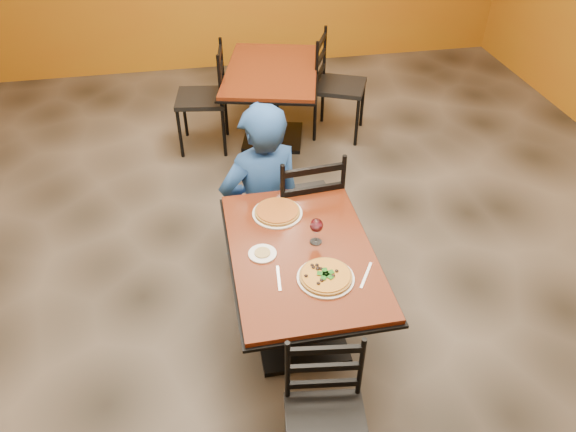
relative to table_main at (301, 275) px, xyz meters
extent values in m
cube|color=black|center=(0.00, 0.50, -0.56)|extent=(7.00, 8.00, 0.01)
cube|color=maroon|center=(0.00, 0.00, 0.18)|extent=(0.80, 1.20, 0.03)
cube|color=black|center=(0.00, 0.00, 0.15)|extent=(0.83, 1.23, 0.02)
cylinder|color=black|center=(0.00, 0.00, -0.19)|extent=(0.12, 0.12, 0.66)
cube|color=black|center=(0.00, 0.00, -0.54)|extent=(0.55, 0.55, 0.04)
cube|color=maroon|center=(0.25, 2.55, 0.18)|extent=(1.12, 1.43, 0.03)
cube|color=black|center=(0.25, 2.55, 0.15)|extent=(1.16, 1.46, 0.02)
cylinder|color=black|center=(0.25, 2.55, -0.19)|extent=(0.13, 0.13, 0.66)
cube|color=black|center=(0.25, 2.55, -0.54)|extent=(0.70, 0.70, 0.04)
imported|color=navy|center=(-0.11, 0.84, 0.08)|extent=(0.71, 0.56, 1.26)
cylinder|color=white|center=(0.08, -0.25, 0.20)|extent=(0.31, 0.31, 0.01)
cylinder|color=#8D300A|center=(0.08, -0.25, 0.21)|extent=(0.28, 0.28, 0.02)
cylinder|color=white|center=(-0.08, 0.36, 0.20)|extent=(0.31, 0.31, 0.01)
cylinder|color=#B76323|center=(-0.08, 0.36, 0.21)|extent=(0.28, 0.28, 0.02)
cylinder|color=white|center=(-0.22, 0.01, 0.20)|extent=(0.16, 0.16, 0.01)
cylinder|color=tan|center=(-0.22, 0.01, 0.21)|extent=(0.09, 0.09, 0.01)
cube|color=silver|center=(-0.17, -0.20, 0.20)|extent=(0.03, 0.19, 0.00)
cube|color=silver|center=(0.30, -0.26, 0.20)|extent=(0.12, 0.19, 0.00)
camera|label=1|loc=(-0.50, -2.25, 2.26)|focal=33.93mm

